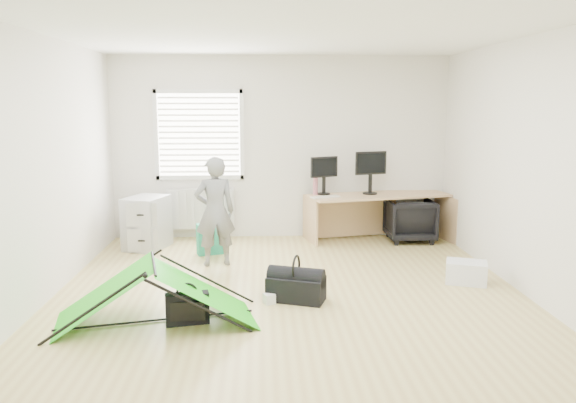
{
  "coord_description": "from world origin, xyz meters",
  "views": [
    {
      "loc": [
        -0.29,
        -5.63,
        2.02
      ],
      "look_at": [
        0.0,
        0.4,
        0.95
      ],
      "focal_mm": 35.0,
      "sensor_mm": 36.0,
      "label": 1
    }
  ],
  "objects_px": {
    "person": "(215,211)",
    "laptop_bag": "(187,309)",
    "filing_cabinet": "(147,223)",
    "monitor_left": "(324,181)",
    "kite": "(155,293)",
    "desk": "(378,218)",
    "storage_crate": "(466,272)",
    "monitor_right": "(370,178)",
    "duffel_bag": "(296,289)",
    "office_chair": "(410,220)",
    "thermos": "(315,186)"
  },
  "relations": [
    {
      "from": "person",
      "to": "laptop_bag",
      "type": "relative_size",
      "value": 3.47
    },
    {
      "from": "person",
      "to": "filing_cabinet",
      "type": "bearing_deg",
      "value": -53.92
    },
    {
      "from": "monitor_left",
      "to": "kite",
      "type": "distance_m",
      "value": 3.62
    },
    {
      "from": "desk",
      "to": "laptop_bag",
      "type": "xyz_separation_m",
      "value": [
        -2.41,
        -3.06,
        -0.2
      ]
    },
    {
      "from": "monitor_left",
      "to": "person",
      "type": "height_order",
      "value": "person"
    },
    {
      "from": "kite",
      "to": "storage_crate",
      "type": "height_order",
      "value": "kite"
    },
    {
      "from": "filing_cabinet",
      "to": "monitor_right",
      "type": "distance_m",
      "value": 3.25
    },
    {
      "from": "filing_cabinet",
      "to": "duffel_bag",
      "type": "bearing_deg",
      "value": -29.64
    },
    {
      "from": "monitor_left",
      "to": "office_chair",
      "type": "distance_m",
      "value": 1.41
    },
    {
      "from": "monitor_right",
      "to": "kite",
      "type": "bearing_deg",
      "value": -146.71
    },
    {
      "from": "person",
      "to": "duffel_bag",
      "type": "bearing_deg",
      "value": 111.2
    },
    {
      "from": "monitor_left",
      "to": "kite",
      "type": "bearing_deg",
      "value": -145.79
    },
    {
      "from": "desk",
      "to": "duffel_bag",
      "type": "bearing_deg",
      "value": -131.91
    },
    {
      "from": "monitor_right",
      "to": "monitor_left",
      "type": "bearing_deg",
      "value": 164.76
    },
    {
      "from": "filing_cabinet",
      "to": "storage_crate",
      "type": "height_order",
      "value": "filing_cabinet"
    },
    {
      "from": "storage_crate",
      "to": "duffel_bag",
      "type": "distance_m",
      "value": 2.02
    },
    {
      "from": "monitor_right",
      "to": "thermos",
      "type": "bearing_deg",
      "value": 164.59
    },
    {
      "from": "laptop_bag",
      "to": "monitor_right",
      "type": "bearing_deg",
      "value": 42.35
    },
    {
      "from": "filing_cabinet",
      "to": "office_chair",
      "type": "height_order",
      "value": "filing_cabinet"
    },
    {
      "from": "monitor_left",
      "to": "duffel_bag",
      "type": "relative_size",
      "value": 0.73
    },
    {
      "from": "filing_cabinet",
      "to": "person",
      "type": "height_order",
      "value": "person"
    },
    {
      "from": "monitor_left",
      "to": "storage_crate",
      "type": "distance_m",
      "value": 2.58
    },
    {
      "from": "filing_cabinet",
      "to": "monitor_left",
      "type": "height_order",
      "value": "monitor_left"
    },
    {
      "from": "thermos",
      "to": "kite",
      "type": "height_order",
      "value": "thermos"
    },
    {
      "from": "storage_crate",
      "to": "laptop_bag",
      "type": "bearing_deg",
      "value": -160.55
    },
    {
      "from": "person",
      "to": "kite",
      "type": "relative_size",
      "value": 0.75
    },
    {
      "from": "office_chair",
      "to": "laptop_bag",
      "type": "height_order",
      "value": "office_chair"
    },
    {
      "from": "desk",
      "to": "monitor_left",
      "type": "distance_m",
      "value": 0.98
    },
    {
      "from": "laptop_bag",
      "to": "thermos",
      "type": "bearing_deg",
      "value": 53.16
    },
    {
      "from": "desk",
      "to": "kite",
      "type": "bearing_deg",
      "value": -145.23
    },
    {
      "from": "office_chair",
      "to": "storage_crate",
      "type": "relative_size",
      "value": 1.54
    },
    {
      "from": "monitor_right",
      "to": "office_chair",
      "type": "xyz_separation_m",
      "value": [
        0.59,
        -0.05,
        -0.62
      ]
    },
    {
      "from": "filing_cabinet",
      "to": "monitor_right",
      "type": "xyz_separation_m",
      "value": [
        3.19,
        0.29,
        0.56
      ]
    },
    {
      "from": "office_chair",
      "to": "duffel_bag",
      "type": "distance_m",
      "value": 3.08
    },
    {
      "from": "filing_cabinet",
      "to": "duffel_bag",
      "type": "xyz_separation_m",
      "value": [
        1.95,
        -2.23,
        -0.24
      ]
    },
    {
      "from": "person",
      "to": "laptop_bag",
      "type": "height_order",
      "value": "person"
    },
    {
      "from": "person",
      "to": "storage_crate",
      "type": "distance_m",
      "value": 3.07
    },
    {
      "from": "desk",
      "to": "monitor_right",
      "type": "xyz_separation_m",
      "value": [
        -0.13,
        0.03,
        0.58
      ]
    },
    {
      "from": "desk",
      "to": "monitor_right",
      "type": "relative_size",
      "value": 4.27
    },
    {
      "from": "person",
      "to": "duffel_bag",
      "type": "relative_size",
      "value": 2.37
    },
    {
      "from": "thermos",
      "to": "person",
      "type": "distance_m",
      "value": 1.8
    },
    {
      "from": "monitor_left",
      "to": "monitor_right",
      "type": "relative_size",
      "value": 0.89
    },
    {
      "from": "office_chair",
      "to": "person",
      "type": "distance_m",
      "value": 3.0
    },
    {
      "from": "monitor_right",
      "to": "storage_crate",
      "type": "xyz_separation_m",
      "value": [
        0.72,
        -2.03,
        -0.8
      ]
    },
    {
      "from": "monitor_right",
      "to": "office_chair",
      "type": "bearing_deg",
      "value": -21.02
    },
    {
      "from": "desk",
      "to": "monitor_right",
      "type": "height_order",
      "value": "monitor_right"
    },
    {
      "from": "filing_cabinet",
      "to": "kite",
      "type": "relative_size",
      "value": 0.4
    },
    {
      "from": "monitor_right",
      "to": "laptop_bag",
      "type": "bearing_deg",
      "value": -142.63
    },
    {
      "from": "storage_crate",
      "to": "monitor_right",
      "type": "bearing_deg",
      "value": 109.58
    },
    {
      "from": "monitor_left",
      "to": "thermos",
      "type": "relative_size",
      "value": 1.64
    }
  ]
}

